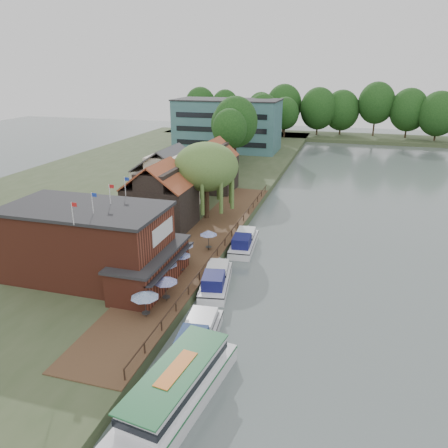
% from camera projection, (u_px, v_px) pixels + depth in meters
% --- Properties ---
extents(ground, '(260.00, 260.00, 0.00)m').
position_uv_depth(ground, '(250.00, 303.00, 40.57)').
color(ground, slate).
rests_on(ground, ground).
extents(land_bank, '(50.00, 140.00, 1.00)m').
position_uv_depth(land_bank, '(133.00, 183.00, 79.87)').
color(land_bank, '#384728').
rests_on(land_bank, ground).
extents(quay_deck, '(6.00, 50.00, 0.10)m').
position_uv_depth(quay_deck, '(203.00, 243.00, 51.34)').
color(quay_deck, '#47301E').
rests_on(quay_deck, land_bank).
extents(quay_rail, '(0.20, 49.00, 1.00)m').
position_uv_depth(quay_rail, '(226.00, 241.00, 50.93)').
color(quay_rail, black).
rests_on(quay_rail, land_bank).
extents(pub, '(20.00, 11.00, 7.30)m').
position_uv_depth(pub, '(106.00, 244.00, 41.76)').
color(pub, maroon).
rests_on(pub, land_bank).
extents(hotel_block, '(25.40, 12.40, 12.30)m').
position_uv_depth(hotel_block, '(227.00, 125.00, 107.10)').
color(hotel_block, '#38666B').
rests_on(hotel_block, land_bank).
extents(cottage_a, '(8.60, 7.60, 8.50)m').
position_uv_depth(cottage_a, '(160.00, 195.00, 55.36)').
color(cottage_a, black).
rests_on(cottage_a, land_bank).
extents(cottage_b, '(9.60, 8.60, 8.50)m').
position_uv_depth(cottage_b, '(169.00, 176.00, 65.17)').
color(cottage_b, beige).
rests_on(cottage_b, land_bank).
extents(cottage_c, '(7.60, 7.60, 8.50)m').
position_uv_depth(cottage_c, '(213.00, 165.00, 72.25)').
color(cottage_c, black).
rests_on(cottage_c, land_bank).
extents(willow, '(8.60, 8.60, 10.43)m').
position_uv_depth(willow, '(206.00, 181.00, 58.36)').
color(willow, '#476B2D').
rests_on(willow, land_bank).
extents(umbrella_0, '(2.37, 2.37, 2.38)m').
position_uv_depth(umbrella_0, '(145.00, 304.00, 35.85)').
color(umbrella_0, navy).
rests_on(umbrella_0, quay_deck).
extents(umbrella_1, '(2.19, 2.19, 2.38)m').
position_uv_depth(umbrella_1, '(166.00, 289.00, 38.35)').
color(umbrella_1, navy).
rests_on(umbrella_1, quay_deck).
extents(umbrella_2, '(2.17, 2.17, 2.38)m').
position_uv_depth(umbrella_2, '(167.00, 271.00, 41.65)').
color(umbrella_2, navy).
rests_on(umbrella_2, quay_deck).
extents(umbrella_3, '(2.16, 2.16, 2.38)m').
position_uv_depth(umbrella_3, '(180.00, 262.00, 43.62)').
color(umbrella_3, '#1C349B').
rests_on(umbrella_3, quay_deck).
extents(umbrella_4, '(2.21, 2.21, 2.38)m').
position_uv_depth(umbrella_4, '(183.00, 252.00, 46.00)').
color(umbrella_4, navy).
rests_on(umbrella_4, quay_deck).
extents(umbrella_5, '(1.98, 1.98, 2.38)m').
position_uv_depth(umbrella_5, '(209.00, 240.00, 49.05)').
color(umbrella_5, '#1C339C').
rests_on(umbrella_5, quay_deck).
extents(cruiser_0, '(3.86, 9.50, 2.22)m').
position_uv_depth(cruiser_0, '(197.00, 334.00, 33.95)').
color(cruiser_0, silver).
rests_on(cruiser_0, ground).
extents(cruiser_1, '(4.44, 9.45, 2.17)m').
position_uv_depth(cruiser_1, '(216.00, 277.00, 43.10)').
color(cruiser_1, white).
rests_on(cruiser_1, ground).
extents(cruiser_2, '(3.63, 9.28, 2.17)m').
position_uv_depth(cruiser_2, '(244.00, 240.00, 52.33)').
color(cruiser_2, white).
rests_on(cruiser_2, ground).
extents(tour_boat, '(5.46, 13.53, 2.87)m').
position_uv_depth(tour_boat, '(172.00, 393.00, 27.30)').
color(tour_boat, silver).
rests_on(tour_boat, ground).
extents(swan, '(0.44, 0.44, 0.44)m').
position_uv_depth(swan, '(162.00, 384.00, 29.85)').
color(swan, white).
rests_on(swan, ground).
extents(bank_tree_0, '(6.39, 6.39, 12.53)m').
position_uv_depth(bank_tree_0, '(230.00, 143.00, 81.32)').
color(bank_tree_0, '#143811').
rests_on(bank_tree_0, land_bank).
extents(bank_tree_1, '(8.59, 8.59, 14.45)m').
position_uv_depth(bank_tree_1, '(235.00, 134.00, 85.26)').
color(bank_tree_1, '#143811').
rests_on(bank_tree_1, land_bank).
extents(bank_tree_2, '(7.57, 7.57, 12.38)m').
position_uv_depth(bank_tree_2, '(229.00, 133.00, 93.54)').
color(bank_tree_2, '#143811').
rests_on(bank_tree_2, land_bank).
extents(bank_tree_3, '(7.88, 7.88, 13.43)m').
position_uv_depth(bank_tree_3, '(263.00, 120.00, 110.71)').
color(bank_tree_3, '#143811').
rests_on(bank_tree_3, land_bank).
extents(bank_tree_4, '(7.02, 7.02, 12.15)m').
position_uv_depth(bank_tree_4, '(266.00, 118.00, 121.14)').
color(bank_tree_4, '#143811').
rests_on(bank_tree_4, land_bank).
extents(bank_tree_5, '(8.09, 8.09, 11.46)m').
position_uv_depth(bank_tree_5, '(285.00, 117.00, 127.32)').
color(bank_tree_5, '#143811').
rests_on(bank_tree_5, land_bank).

